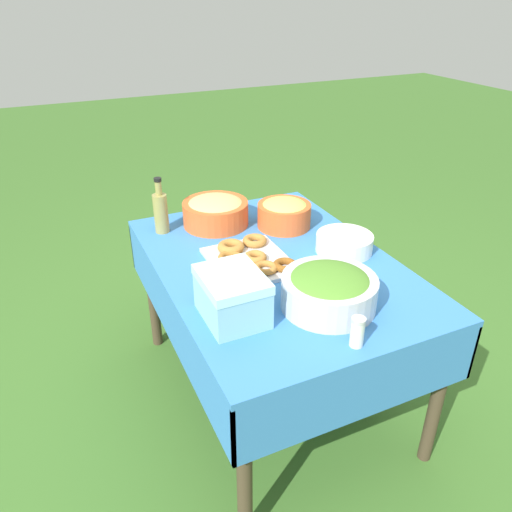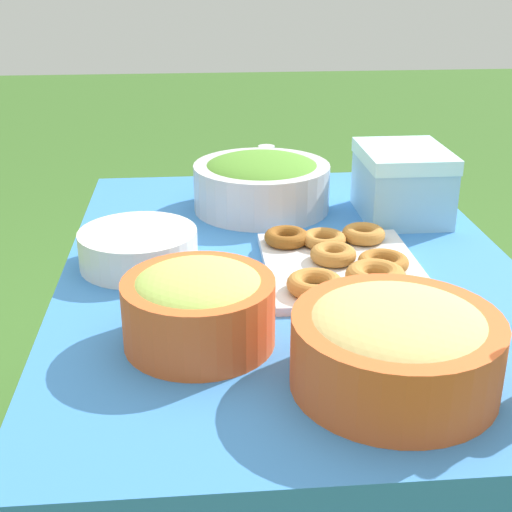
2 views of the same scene
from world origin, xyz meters
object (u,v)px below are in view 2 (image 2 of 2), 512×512
(fruit_bowl, at_px, (199,304))
(plate_stack, at_px, (138,248))
(cooler_box, at_px, (402,182))
(pasta_bowl, at_px, (396,344))
(donut_platter, at_px, (342,262))
(salad_bowl, at_px, (262,181))

(fruit_bowl, bearing_deg, plate_stack, -159.99)
(cooler_box, bearing_deg, pasta_bowl, -16.29)
(pasta_bowl, relative_size, donut_platter, 0.81)
(plate_stack, bearing_deg, cooler_box, 111.88)
(pasta_bowl, bearing_deg, cooler_box, 163.71)
(salad_bowl, bearing_deg, plate_stack, -40.90)
(donut_platter, bearing_deg, plate_stack, -99.76)
(salad_bowl, distance_m, plate_stack, 0.42)
(plate_stack, height_order, cooler_box, cooler_box)
(pasta_bowl, height_order, plate_stack, pasta_bowl)
(pasta_bowl, distance_m, fruit_bowl, 0.31)
(donut_platter, bearing_deg, cooler_box, 146.97)
(donut_platter, xyz_separation_m, plate_stack, (-0.07, -0.39, 0.02))
(cooler_box, bearing_deg, salad_bowl, -103.64)
(fruit_bowl, bearing_deg, donut_platter, 131.53)
(fruit_bowl, relative_size, cooler_box, 1.01)
(salad_bowl, distance_m, cooler_box, 0.33)
(salad_bowl, distance_m, pasta_bowl, 0.78)
(donut_platter, xyz_separation_m, fruit_bowl, (0.25, -0.28, 0.05))
(plate_stack, xyz_separation_m, cooler_box, (-0.24, 0.59, 0.05))
(pasta_bowl, distance_m, donut_platter, 0.40)
(donut_platter, bearing_deg, fruit_bowl, -48.47)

